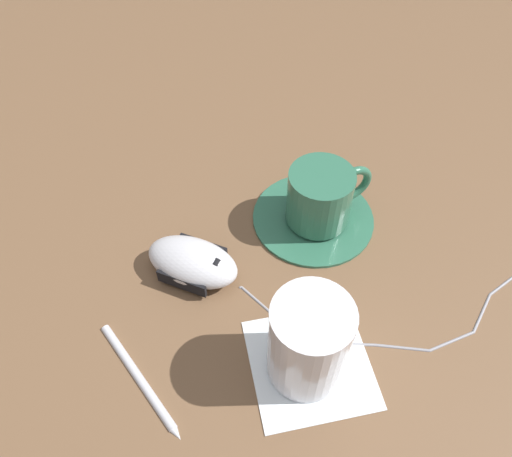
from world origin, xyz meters
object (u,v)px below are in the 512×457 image
object	(u,v)px
computer_mouse	(193,262)
drinking_glass	(311,341)
coffee_cup	(321,196)
saucer	(313,217)
pen	(139,377)

from	to	relation	value
computer_mouse	drinking_glass	distance (m)	0.17
coffee_cup	computer_mouse	xyz separation A→B (m)	(-0.01, -0.17, -0.02)
saucer	computer_mouse	xyz separation A→B (m)	(-0.01, -0.16, 0.02)
saucer	drinking_glass	xyz separation A→B (m)	(0.15, -0.12, 0.05)
pen	computer_mouse	bearing A→B (deg)	129.34
coffee_cup	saucer	bearing A→B (deg)	-130.60
computer_mouse	coffee_cup	bearing A→B (deg)	86.16
pen	drinking_glass	bearing A→B (deg)	63.40
saucer	drinking_glass	world-z (taller)	drinking_glass
saucer	pen	xyz separation A→B (m)	(0.08, -0.27, 0.00)
saucer	pen	bearing A→B (deg)	-73.59
saucer	computer_mouse	size ratio (longest dim) A/B	1.23
coffee_cup	computer_mouse	bearing A→B (deg)	-93.84
saucer	coffee_cup	size ratio (longest dim) A/B	1.38
saucer	coffee_cup	xyz separation A→B (m)	(0.00, 0.00, 0.04)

